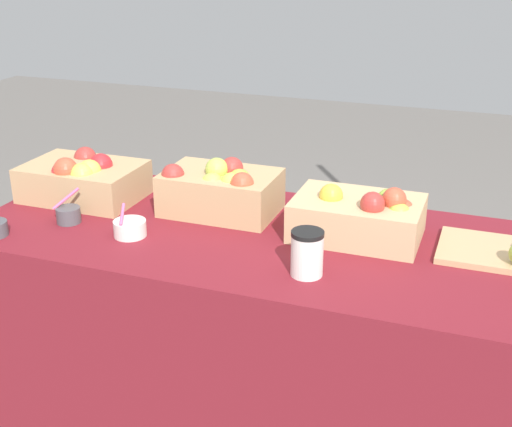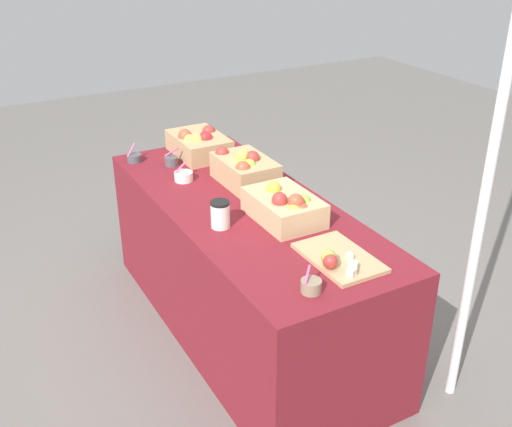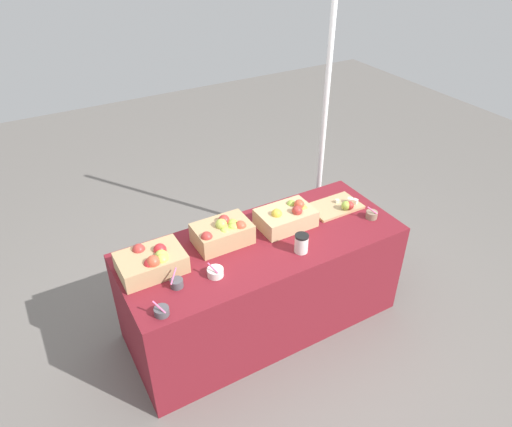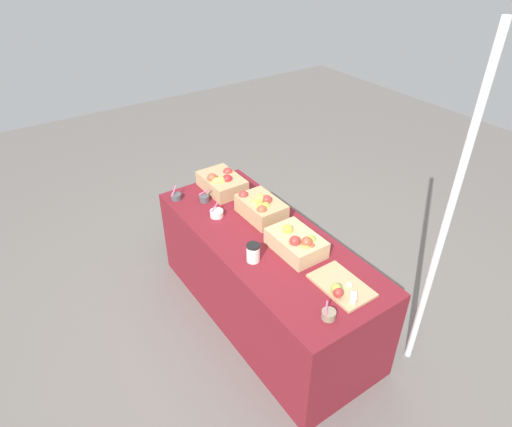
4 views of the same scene
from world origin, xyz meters
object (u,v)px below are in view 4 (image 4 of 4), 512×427
object	(u,v)px
apple_crate_right	(297,243)
sample_bowl_far	(217,213)
apple_crate_middle	(261,207)
coffee_cup	(253,253)
apple_crate_left	(221,182)
sample_bowl_mid	(176,196)
tent_pole	(445,227)
sample_bowl_near	(329,315)
sample_bowl_extra	(204,198)
cutting_board_back	(341,287)

from	to	relation	value
apple_crate_right	sample_bowl_far	size ratio (longest dim) A/B	3.83
apple_crate_middle	coffee_cup	world-z (taller)	apple_crate_middle
apple_crate_left	apple_crate_right	xyz separation A→B (m)	(0.97, 0.00, -0.00)
sample_bowl_mid	tent_pole	size ratio (longest dim) A/B	0.05
sample_bowl_near	coffee_cup	world-z (taller)	coffee_cup
tent_pole	sample_bowl_mid	bearing A→B (deg)	-152.39
apple_crate_middle	sample_bowl_extra	distance (m)	0.49
sample_bowl_mid	apple_crate_middle	bearing A→B (deg)	35.31
sample_bowl_mid	sample_bowl_extra	distance (m)	0.23
sample_bowl_near	sample_bowl_far	size ratio (longest dim) A/B	0.98
sample_bowl_extra	tent_pole	size ratio (longest dim) A/B	0.05
cutting_board_back	coffee_cup	xyz separation A→B (m)	(-0.52, -0.28, 0.04)
coffee_cup	sample_bowl_mid	bearing A→B (deg)	-175.30
coffee_cup	tent_pole	distance (m)	1.16
apple_crate_middle	sample_bowl_mid	xyz separation A→B (m)	(-0.58, -0.41, -0.06)
apple_crate_middle	cutting_board_back	distance (m)	0.91
apple_crate_right	cutting_board_back	size ratio (longest dim) A/B	1.01
apple_crate_right	coffee_cup	bearing A→B (deg)	-105.71
apple_crate_right	tent_pole	bearing A→B (deg)	38.12
cutting_board_back	sample_bowl_extra	world-z (taller)	sample_bowl_extra
apple_crate_left	tent_pole	xyz separation A→B (m)	(1.64, 0.53, 0.31)
coffee_cup	tent_pole	bearing A→B (deg)	47.43
apple_crate_left	sample_bowl_mid	size ratio (longest dim) A/B	3.89
sample_bowl_mid	sample_bowl_far	size ratio (longest dim) A/B	1.02
sample_bowl_near	coffee_cup	xyz separation A→B (m)	(-0.65, -0.07, 0.04)
sample_bowl_mid	tent_pole	world-z (taller)	tent_pole
apple_crate_right	tent_pole	distance (m)	0.91
sample_bowl_mid	cutting_board_back	bearing A→B (deg)	13.71
sample_bowl_far	tent_pole	xyz separation A→B (m)	(1.33, 0.76, 0.36)
apple_crate_middle	sample_bowl_extra	world-z (taller)	apple_crate_middle
apple_crate_left	apple_crate_middle	xyz separation A→B (m)	(0.50, 0.04, 0.01)
sample_bowl_near	sample_bowl_mid	bearing A→B (deg)	-174.81
apple_crate_middle	sample_bowl_mid	bearing A→B (deg)	-144.69
sample_bowl_near	sample_bowl_mid	xyz separation A→B (m)	(-1.61, -0.15, -0.00)
sample_bowl_mid	sample_bowl_extra	bearing A→B (deg)	47.29
sample_bowl_extra	coffee_cup	distance (m)	0.82
sample_bowl_extra	coffee_cup	xyz separation A→B (m)	(0.81, -0.09, 0.04)
sample_bowl_extra	apple_crate_right	bearing A→B (deg)	13.00
sample_bowl_mid	sample_bowl_extra	world-z (taller)	sample_bowl_extra
cutting_board_back	sample_bowl_mid	distance (m)	1.53
apple_crate_middle	tent_pole	bearing A→B (deg)	23.23
tent_pole	apple_crate_left	bearing A→B (deg)	-162.05
apple_crate_middle	sample_bowl_near	xyz separation A→B (m)	(1.04, -0.26, -0.05)
apple_crate_right	coffee_cup	xyz separation A→B (m)	(-0.08, -0.29, -0.00)
apple_crate_left	coffee_cup	distance (m)	0.93
apple_crate_left	sample_bowl_mid	bearing A→B (deg)	-102.41
sample_bowl_near	coffee_cup	distance (m)	0.65
cutting_board_back	sample_bowl_far	size ratio (longest dim) A/B	3.80
apple_crate_right	tent_pole	size ratio (longest dim) A/B	0.17
apple_crate_left	sample_bowl_mid	distance (m)	0.38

